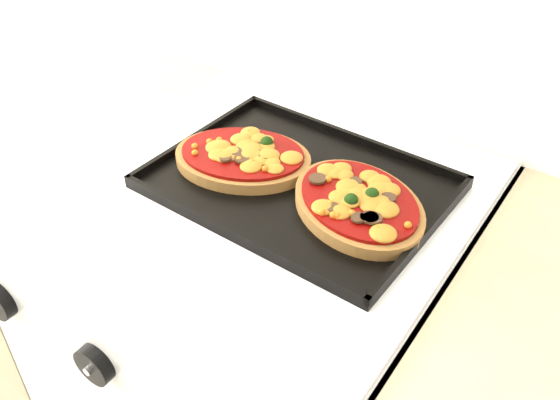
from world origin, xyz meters
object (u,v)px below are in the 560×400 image
Objects in this scene: pizza_left at (243,156)px; pizza_right at (359,202)px; stove at (266,380)px; baking_tray at (299,182)px.

pizza_left is 0.98× the size of pizza_right.
stove is 0.50m from pizza_right.
baking_tray reaches higher than stove.
stove is 0.48m from pizza_left.
stove is at bearing -132.75° from baking_tray.
pizza_left is (-0.10, -0.01, 0.01)m from baking_tray.
pizza_left is at bearing -172.83° from baking_tray.
pizza_right is at bearing -0.50° from pizza_left.
pizza_left reaches higher than stove.
stove is 2.19× the size of baking_tray.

